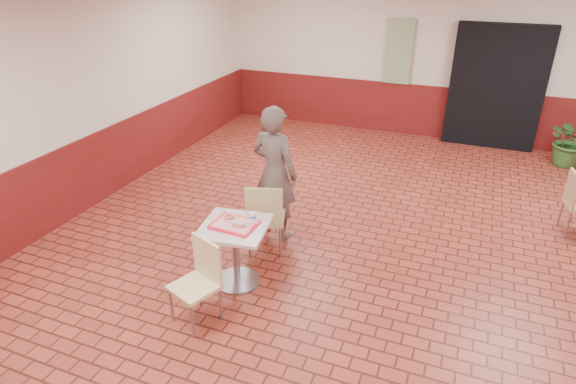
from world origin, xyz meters
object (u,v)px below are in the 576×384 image
at_px(chair_main_back, 265,215).
at_px(long_john_donut, 239,224).
at_px(main_table, 236,245).
at_px(customer, 275,173).
at_px(ring_donut, 229,216).
at_px(chair_main_front, 200,278).
at_px(potted_plant, 572,141).
at_px(serving_tray, 234,224).
at_px(paper_cup, 253,217).

distance_m(chair_main_back, long_john_donut, 0.73).
distance_m(main_table, customer, 1.17).
height_order(chair_main_back, ring_donut, chair_main_back).
height_order(chair_main_back, customer, customer).
height_order(chair_main_front, potted_plant, potted_plant).
bearing_deg(main_table, serving_tray, -90.00).
bearing_deg(serving_tray, paper_cup, 38.33).
bearing_deg(ring_donut, chair_main_front, -86.28).
relative_size(chair_main_back, paper_cup, 9.94).
height_order(customer, long_john_donut, customer).
relative_size(paper_cup, potted_plant, 0.11).
height_order(paper_cup, potted_plant, potted_plant).
distance_m(chair_main_front, potted_plant, 6.81).
height_order(serving_tray, long_john_donut, long_john_donut).
relative_size(serving_tray, potted_plant, 0.51).
xyz_separation_m(customer, ring_donut, (-0.08, -1.03, -0.09)).
bearing_deg(main_table, chair_main_back, 85.03).
bearing_deg(long_john_donut, main_table, 154.99).
bearing_deg(ring_donut, potted_plant, 52.22).
height_order(customer, serving_tray, customer).
relative_size(chair_main_front, paper_cup, 9.20).
xyz_separation_m(main_table, chair_main_front, (-0.06, -0.63, -0.01)).
distance_m(chair_main_back, ring_donut, 0.64).
bearing_deg(paper_cup, potted_plant, 53.93).
distance_m(main_table, chair_main_back, 0.65).
bearing_deg(main_table, long_john_donut, -25.01).
bearing_deg(customer, ring_donut, 96.83).
distance_m(customer, paper_cup, 1.00).
relative_size(long_john_donut, potted_plant, 0.17).
bearing_deg(chair_main_back, potted_plant, -147.58).
distance_m(paper_cup, potted_plant, 6.08).
relative_size(chair_main_front, ring_donut, 7.64).
bearing_deg(potted_plant, long_john_donut, -125.84).
relative_size(long_john_donut, paper_cup, 1.64).
relative_size(customer, serving_tray, 3.79).
bearing_deg(customer, main_table, 102.51).
relative_size(main_table, serving_tray, 1.60).
bearing_deg(ring_donut, main_table, -39.25).
distance_m(main_table, potted_plant, 6.26).
bearing_deg(main_table, chair_main_front, -95.11).
height_order(chair_main_front, customer, customer).
height_order(ring_donut, long_john_donut, long_john_donut).
relative_size(main_table, chair_main_front, 0.84).
relative_size(chair_main_front, long_john_donut, 5.62).
distance_m(main_table, serving_tray, 0.25).
bearing_deg(serving_tray, main_table, 90.00).
height_order(long_john_donut, paper_cup, paper_cup).
bearing_deg(ring_donut, paper_cup, 8.60).
height_order(serving_tray, paper_cup, paper_cup).
height_order(customer, ring_donut, customer).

